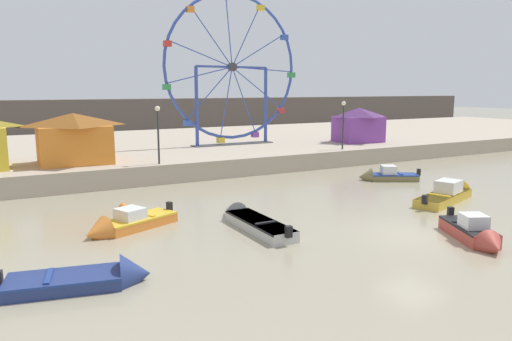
# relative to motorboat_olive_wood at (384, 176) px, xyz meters

# --- Properties ---
(ground_plane) EXTENTS (240.00, 240.00, 0.00)m
(ground_plane) POSITION_rel_motorboat_olive_wood_xyz_m (-7.49, -9.56, -0.30)
(ground_plane) COLOR gray
(quay_promenade) EXTENTS (110.00, 25.89, 1.24)m
(quay_promenade) POSITION_rel_motorboat_olive_wood_xyz_m (-7.49, 18.38, 0.32)
(quay_promenade) COLOR tan
(quay_promenade) RESTS_ON ground_plane
(distant_town_skyline) EXTENTS (140.00, 3.00, 4.40)m
(distant_town_skyline) POSITION_rel_motorboat_olive_wood_xyz_m (-7.49, 47.19, 1.90)
(distant_town_skyline) COLOR #564C47
(distant_town_skyline) RESTS_ON ground_plane
(motorboat_olive_wood) EXTENTS (3.85, 2.87, 1.32)m
(motorboat_olive_wood) POSITION_rel_motorboat_olive_wood_xyz_m (0.00, 0.00, 0.00)
(motorboat_olive_wood) COLOR olive
(motorboat_olive_wood) RESTS_ON ground_plane
(motorboat_mustard_yellow) EXTENTS (5.99, 3.15, 1.49)m
(motorboat_mustard_yellow) POSITION_rel_motorboat_olive_wood_xyz_m (-0.66, -5.77, 0.02)
(motorboat_mustard_yellow) COLOR gold
(motorboat_mustard_yellow) RESTS_ON ground_plane
(motorboat_orange_hull) EXTENTS (4.38, 2.81, 1.31)m
(motorboat_orange_hull) POSITION_rel_motorboat_olive_wood_xyz_m (-17.60, -3.27, -0.00)
(motorboat_orange_hull) COLOR orange
(motorboat_orange_hull) RESTS_ON ground_plane
(motorboat_faded_red) EXTENTS (2.62, 3.90, 1.32)m
(motorboat_faded_red) POSITION_rel_motorboat_olive_wood_xyz_m (-6.07, -11.34, 0.06)
(motorboat_faded_red) COLOR #B24238
(motorboat_faded_red) RESTS_ON ground_plane
(motorboat_pale_grey) EXTENTS (1.21, 5.71, 1.11)m
(motorboat_pale_grey) POSITION_rel_motorboat_olive_wood_xyz_m (-12.63, -5.04, -0.05)
(motorboat_pale_grey) COLOR silver
(motorboat_pale_grey) RESTS_ON ground_plane
(motorboat_navy_blue) EXTENTS (4.43, 2.27, 1.38)m
(motorboat_navy_blue) POSITION_rel_motorboat_olive_wood_xyz_m (-19.81, -8.55, -0.07)
(motorboat_navy_blue) COLOR navy
(motorboat_navy_blue) RESTS_ON ground_plane
(ferris_wheel_blue_frame) EXTENTS (11.99, 1.20, 12.31)m
(ferris_wheel_blue_frame) POSITION_rel_motorboat_olive_wood_xyz_m (-4.37, 13.43, 7.12)
(ferris_wheel_blue_frame) COLOR #334CA8
(ferris_wheel_blue_frame) RESTS_ON quay_promenade
(carnival_booth_orange_canopy) EXTENTS (4.73, 3.97, 3.15)m
(carnival_booth_orange_canopy) POSITION_rel_motorboat_olive_wood_xyz_m (-17.64, 8.92, 2.58)
(carnival_booth_orange_canopy) COLOR orange
(carnival_booth_orange_canopy) RESTS_ON quay_promenade
(carnival_booth_purple_stall) EXTENTS (4.36, 3.61, 3.00)m
(carnival_booth_purple_stall) POSITION_rel_motorboat_olive_wood_xyz_m (6.19, 9.89, 2.50)
(carnival_booth_purple_stall) COLOR purple
(carnival_booth_purple_stall) RESTS_ON quay_promenade
(promenade_lamp_near) EXTENTS (0.32, 0.32, 3.60)m
(promenade_lamp_near) POSITION_rel_motorboat_olive_wood_xyz_m (-13.11, 6.03, 3.32)
(promenade_lamp_near) COLOR #2D2D33
(promenade_lamp_near) RESTS_ON quay_promenade
(promenade_lamp_far) EXTENTS (0.32, 0.32, 3.69)m
(promenade_lamp_far) POSITION_rel_motorboat_olive_wood_xyz_m (1.65, 6.38, 3.37)
(promenade_lamp_far) COLOR #2D2D33
(promenade_lamp_far) RESTS_ON quay_promenade
(mooring_buoy_orange) EXTENTS (0.44, 0.44, 0.44)m
(mooring_buoy_orange) POSITION_rel_motorboat_olive_wood_xyz_m (-16.88, -0.08, -0.08)
(mooring_buoy_orange) COLOR orange
(mooring_buoy_orange) RESTS_ON ground_plane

